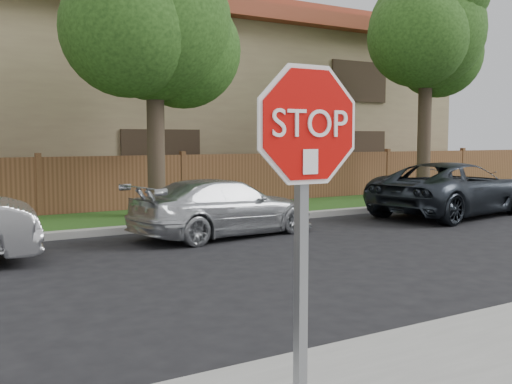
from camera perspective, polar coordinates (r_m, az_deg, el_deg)
ground at (r=5.83m, az=4.36°, el=-15.68°), size 90.00×90.00×0.00m
far_curb at (r=13.11m, az=-17.02°, el=-3.85°), size 70.00×0.30×0.15m
grass_strip at (r=14.70m, az=-18.63°, el=-3.00°), size 70.00×3.00×0.12m
fence at (r=16.18m, az=-19.97°, el=0.32°), size 70.00×0.12×1.60m
apartment_building at (r=21.70m, az=-23.20°, el=8.57°), size 35.20×9.20×7.20m
tree_mid at (r=15.36m, az=-9.42°, el=15.58°), size 4.80×3.90×7.35m
tree_right at (r=20.96m, az=16.26°, el=14.54°), size 4.80×3.90×8.20m
stop_sign at (r=3.64m, az=4.78°, el=1.33°), size 1.01×0.13×2.55m
sedan_right at (r=12.72m, az=-3.04°, el=-1.48°), size 4.38×2.25×1.21m
sedan_far_right at (r=16.91m, az=18.33°, el=0.28°), size 5.46×3.14×1.43m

